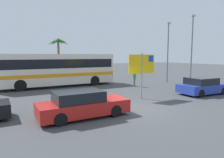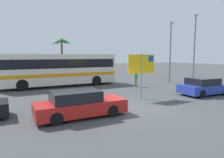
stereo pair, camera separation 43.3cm
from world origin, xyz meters
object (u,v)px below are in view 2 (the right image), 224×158
at_px(bus_front_coach, 59,68).
at_px(car_blue, 204,87).
at_px(car_red, 79,104).
at_px(pedestrian_near_sign, 136,77).
at_px(ferry_sign, 142,66).

xyz_separation_m(bus_front_coach, car_blue, (8.96, -9.53, -1.15)).
distance_m(car_red, pedestrian_near_sign, 10.56).
bearing_deg(pedestrian_near_sign, ferry_sign, -66.86).
bearing_deg(car_red, pedestrian_near_sign, 40.50).
bearing_deg(ferry_sign, car_blue, -12.51).
height_order(car_blue, pedestrian_near_sign, pedestrian_near_sign).
height_order(ferry_sign, car_blue, ferry_sign).
bearing_deg(pedestrian_near_sign, car_blue, -14.44).
bearing_deg(car_blue, car_red, -171.63).
relative_size(car_blue, pedestrian_near_sign, 2.49).
xyz_separation_m(ferry_sign, car_red, (-5.22, -2.00, -1.69)).
relative_size(bus_front_coach, ferry_sign, 3.49).
xyz_separation_m(ferry_sign, car_blue, (5.20, -1.01, -1.69)).
height_order(ferry_sign, pedestrian_near_sign, ferry_sign).
bearing_deg(car_blue, ferry_sign, 171.95).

